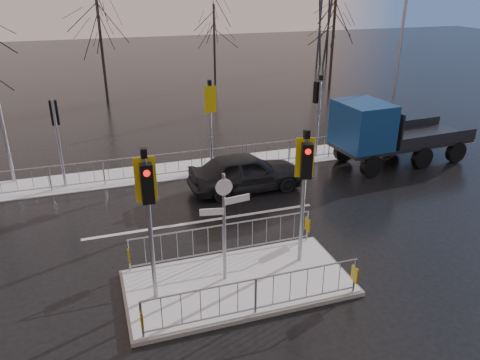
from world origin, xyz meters
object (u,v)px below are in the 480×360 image
object	(u,v)px
traffic_island	(237,273)
flatbed_truck	(379,132)
street_lamp_right	(400,55)
car_far_lane	(246,172)

from	to	relation	value
traffic_island	flatbed_truck	size ratio (longest dim) A/B	0.93
flatbed_truck	street_lamp_right	size ratio (longest dim) A/B	0.80
traffic_island	car_far_lane	size ratio (longest dim) A/B	1.36
street_lamp_right	car_far_lane	bearing A→B (deg)	-162.24
traffic_island	flatbed_truck	xyz separation A→B (m)	(8.51, 6.47, 1.16)
traffic_island	street_lamp_right	bearing A→B (deg)	38.73
car_far_lane	street_lamp_right	world-z (taller)	street_lamp_right
flatbed_truck	traffic_island	bearing A→B (deg)	-142.73
car_far_lane	flatbed_truck	distance (m)	6.38
flatbed_truck	street_lamp_right	bearing A→B (deg)	44.14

